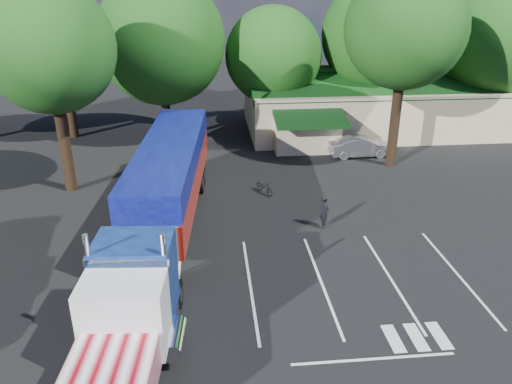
{
  "coord_description": "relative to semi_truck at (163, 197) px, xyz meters",
  "views": [
    {
      "loc": [
        -1.57,
        -24.54,
        12.61
      ],
      "look_at": [
        0.83,
        -0.16,
        2.0
      ],
      "focal_mm": 35.0,
      "sensor_mm": 36.0,
      "label": 1
    }
  ],
  "objects": [
    {
      "name": "tree_row_f",
      "position": [
        26.92,
        18.79,
        5.09
      ],
      "size": [
        10.4,
        10.4,
        13.0
      ],
      "color": "black",
      "rests_on": "ground"
    },
    {
      "name": "tree_near_left",
      "position": [
        -6.58,
        7.99,
        6.11
      ],
      "size": [
        7.6,
        7.6,
        12.65
      ],
      "color": "black",
      "rests_on": "ground"
    },
    {
      "name": "tree_row_c",
      "position": [
        -1.08,
        18.19,
        5.33
      ],
      "size": [
        10.0,
        10.0,
        13.05
      ],
      "color": "black",
      "rests_on": "ground"
    },
    {
      "name": "silver_sedan",
      "position": [
        13.72,
        12.49,
        -1.91
      ],
      "size": [
        4.85,
        1.85,
        1.58
      ],
      "primitive_type": "imported",
      "rotation": [
        0.0,
        0.0,
        1.61
      ],
      "color": "#9DA0A4",
      "rests_on": "ground"
    },
    {
      "name": "woman",
      "position": [
        8.42,
        1.28,
        -1.77
      ],
      "size": [
        0.49,
        0.71,
        1.86
      ],
      "primitive_type": "imported",
      "rotation": [
        0.0,
        0.0,
        1.5
      ],
      "color": "black",
      "rests_on": "ground"
    },
    {
      "name": "tree_near_right",
      "position": [
        15.42,
        10.49,
        6.76
      ],
      "size": [
        8.0,
        8.0,
        13.5
      ],
      "color": "black",
      "rests_on": "ground"
    },
    {
      "name": "bicycle",
      "position": [
        5.72,
        6.18,
        -2.25
      ],
      "size": [
        1.35,
        1.81,
        0.91
      ],
      "primitive_type": "imported",
      "rotation": [
        0.0,
        0.0,
        0.49
      ],
      "color": "black",
      "rests_on": "ground"
    },
    {
      "name": "ground",
      "position": [
        3.92,
        1.99,
        -2.7
      ],
      "size": [
        120.0,
        120.0,
        0.0
      ],
      "primitive_type": "plane",
      "color": "black",
      "rests_on": "ground"
    },
    {
      "name": "semi_truck",
      "position": [
        0.0,
        0.0,
        0.0
      ],
      "size": [
        4.76,
        22.97,
        4.78
      ],
      "rotation": [
        0.0,
        0.0,
        -0.08
      ],
      "color": "black",
      "rests_on": "ground"
    },
    {
      "name": "event_hall",
      "position": [
        17.66,
        19.8,
        -0.49
      ],
      "size": [
        24.2,
        14.12,
        5.55
      ],
      "color": "beige",
      "rests_on": "ground"
    },
    {
      "name": "tree_row_d",
      "position": [
        7.92,
        19.49,
        3.88
      ],
      "size": [
        8.0,
        8.0,
        10.6
      ],
      "color": "black",
      "rests_on": "ground"
    },
    {
      "name": "tree_row_e",
      "position": [
        16.92,
        19.99,
        5.38
      ],
      "size": [
        9.6,
        9.6,
        12.9
      ],
      "color": "black",
      "rests_on": "ground"
    },
    {
      "name": "tree_row_b",
      "position": [
        -9.08,
        19.79,
        4.43
      ],
      "size": [
        8.4,
        8.4,
        11.35
      ],
      "color": "black",
      "rests_on": "ground"
    }
  ]
}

